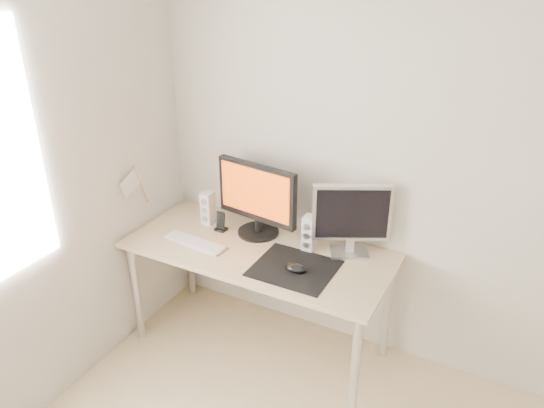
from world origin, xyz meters
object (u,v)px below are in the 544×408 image
(main_monitor, at_px, (257,197))
(speaker_right, at_px, (309,233))
(second_monitor, at_px, (352,217))
(speaker_left, at_px, (208,208))
(phone_dock, at_px, (221,225))
(keyboard, at_px, (195,243))
(mouse, at_px, (295,268))
(desk, at_px, (258,260))

(main_monitor, xyz_separation_m, speaker_right, (0.36, -0.02, -0.15))
(main_monitor, height_order, speaker_right, main_monitor)
(second_monitor, height_order, speaker_left, second_monitor)
(second_monitor, relative_size, speaker_left, 1.99)
(second_monitor, relative_size, phone_dock, 3.47)
(keyboard, xyz_separation_m, phone_dock, (0.05, 0.22, 0.03))
(second_monitor, bearing_deg, mouse, -120.27)
(desk, height_order, second_monitor, second_monitor)
(mouse, relative_size, keyboard, 0.29)
(desk, xyz_separation_m, main_monitor, (-0.09, 0.16, 0.33))
(mouse, distance_m, main_monitor, 0.54)
(phone_dock, bearing_deg, main_monitor, 16.56)
(mouse, relative_size, speaker_left, 0.56)
(speaker_right, bearing_deg, mouse, -82.00)
(phone_dock, bearing_deg, second_monitor, 8.01)
(desk, xyz_separation_m, keyboard, (-0.37, -0.13, 0.09))
(speaker_left, xyz_separation_m, speaker_right, (0.71, 0.00, 0.00))
(mouse, xyz_separation_m, second_monitor, (0.19, 0.33, 0.22))
(speaker_left, bearing_deg, phone_dock, -19.20)
(desk, height_order, phone_dock, phone_dock)
(mouse, distance_m, speaker_right, 0.28)
(mouse, bearing_deg, main_monitor, 144.61)
(keyboard, bearing_deg, mouse, 0.41)
(mouse, relative_size, main_monitor, 0.22)
(desk, bearing_deg, main_monitor, 120.14)
(speaker_right, xyz_separation_m, phone_dock, (-0.59, -0.05, -0.07))
(main_monitor, relative_size, keyboard, 1.29)
(phone_dock, bearing_deg, mouse, -18.98)
(speaker_right, bearing_deg, desk, -153.02)
(desk, height_order, speaker_left, speaker_left)
(mouse, bearing_deg, second_monitor, 59.73)
(speaker_right, xyz_separation_m, keyboard, (-0.64, -0.27, -0.10))
(desk, height_order, speaker_right, speaker_right)
(mouse, xyz_separation_m, speaker_right, (-0.04, 0.26, 0.08))
(second_monitor, distance_m, speaker_left, 0.95)
(keyboard, bearing_deg, desk, 19.24)
(main_monitor, bearing_deg, second_monitor, 4.59)
(speaker_right, bearing_deg, phone_dock, -175.55)
(mouse, distance_m, phone_dock, 0.66)
(mouse, relative_size, speaker_right, 0.56)
(second_monitor, xyz_separation_m, phone_dock, (-0.82, -0.11, -0.20))
(desk, bearing_deg, mouse, -22.06)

